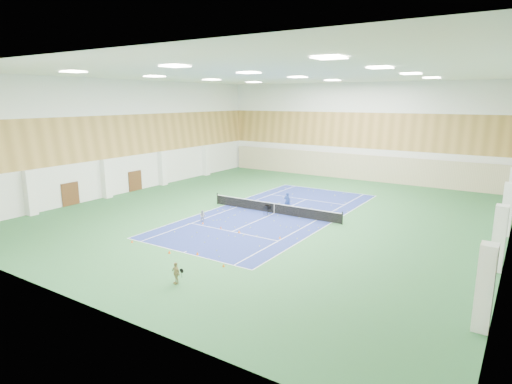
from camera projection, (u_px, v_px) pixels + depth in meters
ground at (274, 213)px, 38.14m from camera, size 40.00×40.00×0.00m
room_shell at (275, 146)px, 36.86m from camera, size 36.00×40.00×12.00m
wood_cladding at (275, 123)px, 36.43m from camera, size 36.00×40.00×8.00m
ceiling_light_grid at (275, 75)px, 35.59m from camera, size 21.40×25.40×0.06m
court_surface at (274, 213)px, 38.14m from camera, size 10.97×23.77×0.01m
tennis_balls_scatter at (274, 213)px, 38.13m from camera, size 10.57×22.77×0.07m
tennis_net at (274, 207)px, 38.02m from camera, size 12.80×0.10×1.10m
back_curtain at (354, 167)px, 54.00m from camera, size 35.40×0.16×3.20m
door_left_a at (70, 194)px, 40.85m from camera, size 0.08×1.80×2.20m
door_left_b at (135, 181)px, 47.41m from camera, size 0.08×1.80×2.20m
coach at (287, 201)px, 39.32m from camera, size 0.66×0.51×1.62m
child_court at (203, 216)px, 35.39m from camera, size 0.62×0.60×1.01m
child_apron at (176, 273)px, 23.53m from camera, size 0.78×0.48×1.25m
ball_cart at (267, 210)px, 37.41m from camera, size 0.60×0.60×0.89m
cone_svc_a at (203, 223)px, 34.89m from camera, size 0.17×0.17×0.19m
cone_svc_b at (221, 227)px, 33.65m from camera, size 0.17×0.17×0.19m
cone_svc_c at (239, 231)px, 32.56m from camera, size 0.21×0.21×0.23m
cone_svc_d at (280, 237)px, 31.25m from camera, size 0.17×0.17×0.19m
cone_base_a at (132, 241)px, 30.40m from camera, size 0.17×0.17×0.19m
cone_base_b at (169, 252)px, 28.26m from camera, size 0.19×0.19×0.21m
cone_base_c at (197, 253)px, 27.96m from camera, size 0.19×0.19×0.21m
cone_base_d at (224, 265)px, 26.01m from camera, size 0.18×0.18×0.20m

